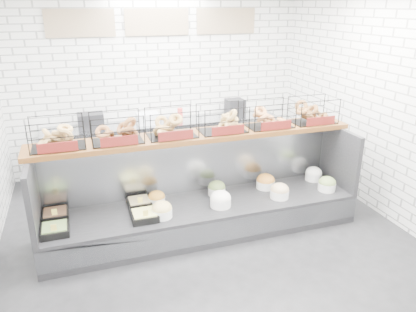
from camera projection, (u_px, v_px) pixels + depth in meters
name	position (u px, v px, depth m)	size (l,w,h in m)	color
ground	(211.00, 242.00, 5.05)	(5.50, 5.50, 0.00)	black
room_shell	(195.00, 68.00, 4.85)	(5.02, 5.51, 3.01)	white
display_case	(203.00, 206.00, 5.24)	(4.00, 0.90, 1.20)	black
bagel_shelf	(197.00, 124.00, 5.02)	(4.10, 0.50, 0.40)	#4C2910
prep_counter	(166.00, 146.00, 7.04)	(4.00, 0.60, 1.20)	#93969B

